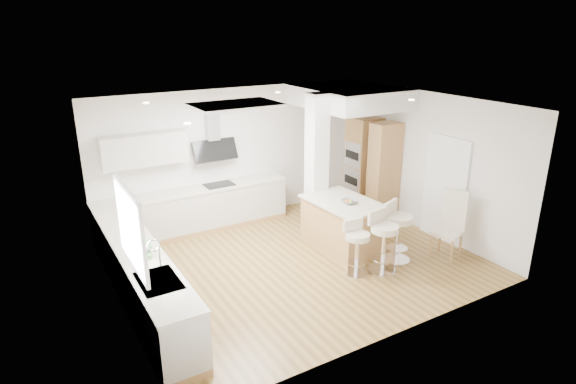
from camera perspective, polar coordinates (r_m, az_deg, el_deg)
ground at (r=8.69m, az=0.95°, el=-8.24°), size 6.00×6.00×0.00m
ceiling at (r=8.69m, az=0.95°, el=-8.24°), size 6.00×5.00×0.02m
wall_back at (r=10.25m, az=-6.38°, el=4.41°), size 6.00×0.04×2.80m
wall_left at (r=7.13m, az=-20.03°, el=-3.49°), size 0.04×5.00×2.80m
wall_right at (r=9.97m, az=15.86°, el=3.36°), size 0.04×5.00×2.80m
skylight at (r=7.95m, az=-6.19°, el=10.17°), size 4.10×2.10×0.06m
window_left at (r=6.20m, az=-18.25°, el=-3.76°), size 0.06×1.28×1.07m
doorway_right at (r=9.69m, az=18.07°, el=0.18°), size 0.05×1.00×2.10m
counter_left at (r=7.78m, az=-17.40°, el=-8.92°), size 0.63×4.50×1.35m
counter_back at (r=9.89m, az=-10.37°, el=-0.64°), size 3.62×0.63×2.50m
pillar at (r=9.44m, az=3.40°, el=3.19°), size 0.35×0.35×2.80m
soffit at (r=10.15m, az=7.11°, el=11.15°), size 1.78×2.20×0.40m
oven_column at (r=10.70m, az=9.78°, el=2.94°), size 0.63×1.21×2.10m
peninsula at (r=9.11m, az=6.50°, el=-3.75°), size 1.08×1.57×1.00m
bar_stool_a at (r=8.16m, az=8.13°, el=-6.21°), size 0.46×0.46×0.94m
bar_stool_b at (r=8.28m, az=11.20°, el=-5.41°), size 0.55×0.55×1.08m
bar_stool_c at (r=8.69m, az=12.80°, el=-4.25°), size 0.64×0.64×1.10m
dining_chair at (r=9.09m, az=18.73°, el=-3.39°), size 0.61×0.61×1.25m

